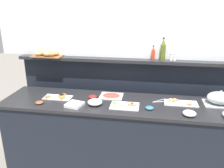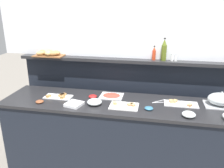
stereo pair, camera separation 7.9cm
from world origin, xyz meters
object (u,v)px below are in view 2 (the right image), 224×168
Objects in this scene: condiment_bowl_dark at (93,96)px; pepper_shaker at (176,58)px; condiment_bowl_red at (40,102)px; bread_basket at (50,53)px; glass_bowl_large at (94,102)px; cold_cuts_platter at (111,96)px; salt_shaker at (172,58)px; hot_sauce_bottle at (154,54)px; sandwich_platter_rear at (180,104)px; condiment_bowl_cream at (149,108)px; sandwich_platter_front at (124,106)px; olive_oil_bottle at (164,50)px; glass_bowl_medium at (189,115)px; napkin_stack at (74,104)px; serving_cloche at (221,100)px; sandwich_platter_side at (59,96)px; serving_tongs at (159,102)px.

condiment_bowl_dark is 1.15× the size of pepper_shaker.
bread_basket reaches higher than condiment_bowl_red.
pepper_shaker is 1.63m from bread_basket.
glass_bowl_large is 1.12m from pepper_shaker.
salt_shaker is at bearing 21.65° from cold_cuts_platter.
glass_bowl_large is 0.96m from hot_sauce_bottle.
cold_cuts_platter is (-0.81, 0.08, 0.00)m from sandwich_platter_rear.
condiment_bowl_cream is 0.75m from hot_sauce_bottle.
condiment_bowl_cream is 0.93× the size of condiment_bowl_dark.
sandwich_platter_front is 1.14× the size of olive_oil_bottle.
salt_shaker reaches higher than glass_bowl_large.
sandwich_platter_front is 0.86m from salt_shaker.
glass_bowl_large is 0.61m from condiment_bowl_cream.
bread_basket is at bearing 153.74° from condiment_bowl_dark.
pepper_shaker is (0.15, -0.02, -0.08)m from olive_oil_bottle.
glass_bowl_medium is 0.80× the size of napkin_stack.
condiment_bowl_dark is (0.55, 0.27, 0.00)m from condiment_bowl_red.
condiment_bowl_red is 1.59m from olive_oil_bottle.
serving_cloche is 3.74× the size of condiment_bowl_red.
condiment_bowl_cream is (-0.77, -0.25, -0.06)m from serving_cloche.
serving_cloche reaches higher than condiment_bowl_dark.
glass_bowl_large is 1.90× the size of pepper_shaker.
sandwich_platter_side reaches higher than condiment_bowl_red.
glass_bowl_large is at bearing -146.66° from salt_shaker.
pepper_shaker is at bearing 22.48° from condiment_bowl_red.
cold_cuts_platter reaches higher than serving_tongs.
sandwich_platter_rear is 0.44m from serving_cloche.
serving_tongs is 0.58m from salt_shaker.
condiment_bowl_dark is 0.92m from hot_sauce_bottle.
cold_cuts_platter is at bearing 148.16° from condiment_bowl_cream.
napkin_stack is at bearing -150.70° from pepper_shaker.
glass_bowl_large is at bearing 174.07° from glass_bowl_medium.
glass_bowl_large is 1.01m from bread_basket.
bread_basket is at bearing -179.13° from pepper_shaker.
sandwich_platter_side is 1.90× the size of hot_sauce_bottle.
bread_basket reaches higher than glass_bowl_medium.
napkin_stack is at bearing -176.49° from condiment_bowl_cream.
condiment_bowl_dark is 0.79m from serving_tongs.
serving_tongs is (0.71, 0.21, -0.02)m from glass_bowl_large.
hot_sauce_bottle is (-0.33, 0.38, 0.48)m from sandwich_platter_rear.
glass_bowl_large is at bearing 178.61° from condiment_bowl_cream.
serving_tongs is 0.64m from olive_oil_bottle.
glass_bowl_large is 1.90× the size of salt_shaker.
condiment_bowl_dark is (-0.07, 0.19, -0.01)m from glass_bowl_large.
sandwich_platter_front is 0.93× the size of serving_cloche.
serving_cloche is 1.88× the size of serving_tongs.
pepper_shaker reaches higher than glass_bowl_medium.
glass_bowl_large is at bearing -142.19° from olive_oil_bottle.
glass_bowl_large is 0.23m from napkin_stack.
serving_cloche reaches higher than cold_cuts_platter.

